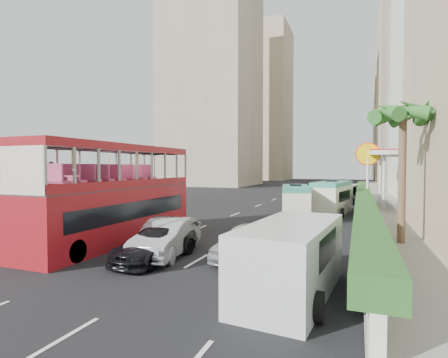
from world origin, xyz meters
The scene contains 20 objects.
ground_plane centered at (0.00, 0.00, 0.00)m, with size 200.00×200.00×0.00m, color black.
double_decker_bus centered at (-6.00, 0.00, 2.53)m, with size 2.50×11.00×5.06m, color maroon.
car_silver_lane_a centered at (-2.04, -1.61, 0.00)m, with size 1.70×4.87×1.61m, color silver.
car_silver_lane_b centered at (1.42, -0.87, 0.00)m, with size 1.76×4.37×1.49m, color silver.
car_black centered at (-2.08, -2.42, 0.00)m, with size 1.90×4.68×1.36m, color black.
van_asset centered at (1.26, 17.99, 0.00)m, with size 2.49×5.40×1.50m, color silver.
minibus_near centered at (1.49, 10.99, 1.25)m, with size 1.88×5.63×2.50m, color silver.
minibus_far centered at (3.80, 15.06, 1.35)m, with size 2.03×6.08×2.69m, color silver.
panel_van_near centered at (3.93, -4.30, 1.10)m, with size 2.19×5.48×2.19m, color silver.
panel_van_far centered at (4.54, 24.62, 1.00)m, with size 1.99×4.98×1.99m, color silver.
sidewalk centered at (9.00, 25.00, 0.09)m, with size 6.00×120.00×0.18m, color #99968C.
kerb_wall centered at (6.20, 14.00, 0.68)m, with size 0.30×44.00×1.00m, color silver.
hedge centered at (6.20, 14.00, 1.53)m, with size 1.10×44.00×0.70m, color #2D6626.
palm_tree centered at (7.80, 4.00, 3.38)m, with size 0.36×0.36×6.40m, color brown.
shell_station centered at (10.00, 23.00, 2.75)m, with size 6.50×8.00×5.50m, color silver.
tower_mid centered at (18.00, 58.00, 25.00)m, with size 16.00×16.00×50.00m, color tan.
tower_far_a centered at (17.00, 82.00, 22.00)m, with size 14.00×14.00×44.00m, color tan.
tower_far_b centered at (17.00, 104.00, 20.00)m, with size 14.00×14.00×40.00m, color tan.
tower_left_a centered at (-24.00, 55.00, 26.00)m, with size 18.00×18.00×52.00m, color tan.
tower_left_b centered at (-22.00, 90.00, 23.00)m, with size 16.00×16.00×46.00m, color tan.
Camera 1 is at (5.83, -14.96, 3.91)m, focal length 28.00 mm.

